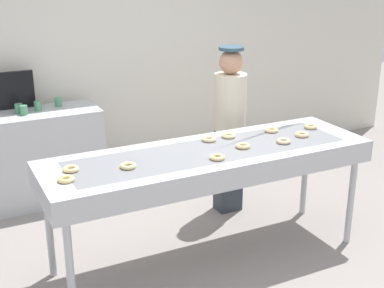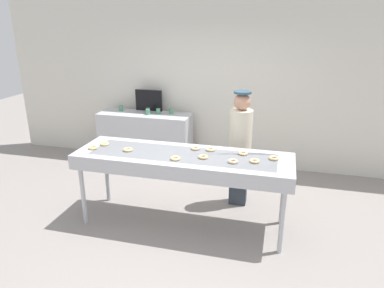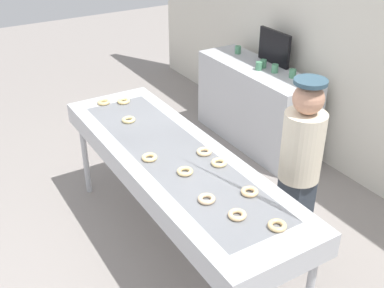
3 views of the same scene
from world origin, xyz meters
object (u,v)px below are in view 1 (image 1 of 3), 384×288
Objects in this scene: plain_donut_10 at (128,166)px; fryer_conveyor at (209,161)px; plain_donut_2 at (272,130)px; plain_donut_4 at (243,146)px; plain_donut_1 at (66,179)px; plain_donut_6 at (229,136)px; prep_counter at (20,160)px; plain_donut_5 at (217,157)px; plain_donut_9 at (311,127)px; plain_donut_8 at (71,169)px; paper_cup_3 at (38,106)px; paper_cup_2 at (58,102)px; menu_display at (9,91)px; plain_donut_7 at (302,135)px; paper_cup_4 at (24,110)px; worker_baker at (230,122)px; paper_cup_1 at (19,108)px; plain_donut_3 at (209,139)px; plain_donut_0 at (284,141)px.

fryer_conveyor is at bearing 4.60° from plain_donut_10.
plain_donut_2 and plain_donut_4 have the same top height.
plain_donut_2 is (0.71, 0.18, 0.10)m from fryer_conveyor.
plain_donut_4 is (1.43, 0.04, 0.00)m from plain_donut_1.
plain_donut_2 is 1.00× the size of plain_donut_4.
plain_donut_2 is at bearing -4.65° from plain_donut_6.
plain_donut_6 is at bearing -45.88° from prep_counter.
plain_donut_5 and plain_donut_9 have the same top height.
plain_donut_8 is 1.75m from paper_cup_3.
paper_cup_2 is 0.49m from menu_display.
paper_cup_2 is at bearing 91.54° from plain_donut_10.
plain_donut_7 is at bearing -3.10° from plain_donut_8.
plain_donut_8 is 1.84m from paper_cup_2.
paper_cup_4 is (-1.42, 1.50, 0.02)m from plain_donut_6.
paper_cup_3 is at bearing 32.55° from paper_cup_4.
plain_donut_1 reaches higher than prep_counter.
fryer_conveyor is 1.10m from plain_donut_9.
plain_donut_6 reaches higher than fryer_conveyor.
fryer_conveyor is 1.63× the size of prep_counter.
plain_donut_7 is at bearing 100.82° from worker_baker.
paper_cup_1 is (-1.43, 1.87, 0.02)m from plain_donut_4.
plain_donut_4 is 0.33m from plain_donut_5.
paper_cup_2 is at bearing 130.32° from plain_donut_7.
plain_donut_9 is (2.25, 0.21, 0.00)m from plain_donut_1.
plain_donut_10 is at bearing -175.40° from fryer_conveyor.
plain_donut_3 reaches higher than fryer_conveyor.
plain_donut_7 is (0.57, -0.25, 0.00)m from plain_donut_6.
paper_cup_1 is at bearing 119.33° from plain_donut_5.
plain_donut_4 is 0.60m from plain_donut_7.
paper_cup_1 is at bearing 132.50° from plain_donut_6.
plain_donut_3 is at bearing 177.50° from plain_donut_2.
menu_display reaches higher than plain_donut_4.
paper_cup_1 reaches higher than plain_donut_0.
plain_donut_5 is 1.16m from plain_donut_9.
plain_donut_5 is at bearing -65.06° from paper_cup_3.
worker_baker reaches higher than plain_donut_6.
plain_donut_2 is 1.00× the size of plain_donut_7.
paper_cup_3 reaches higher than plain_donut_1.
plain_donut_2 is at bearing 92.54° from worker_baker.
paper_cup_1 is at bearing 92.34° from plain_donut_8.
fryer_conveyor is 22.71× the size of plain_donut_2.
paper_cup_1 is (-1.12, 2.00, 0.02)m from plain_donut_5.
plain_donut_5 is at bearing -61.79° from menu_display.
paper_cup_1 and paper_cup_3 have the same top height.
plain_donut_4 is (0.27, -0.06, 0.10)m from fryer_conveyor.
menu_display reaches higher than paper_cup_1.
plain_donut_2 is at bearing -44.17° from paper_cup_3.
fryer_conveyor is 0.74m from plain_donut_2.
plain_donut_5 is 1.13m from worker_baker.
plain_donut_0 and plain_donut_10 have the same top height.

